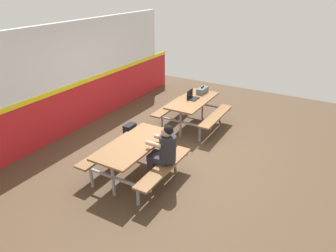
# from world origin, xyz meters

# --- Properties ---
(ground_plane) EXTENTS (10.00, 10.00, 0.02)m
(ground_plane) POSITION_xyz_m (0.00, 0.00, -0.01)
(ground_plane) COLOR #4C3826
(accent_backdrop) EXTENTS (8.00, 0.14, 2.60)m
(accent_backdrop) POSITION_xyz_m (0.00, 2.60, 1.25)
(accent_backdrop) COLOR red
(accent_backdrop) RESTS_ON ground
(picnic_table_left) EXTENTS (1.67, 1.57, 0.74)m
(picnic_table_left) POSITION_xyz_m (-1.30, 0.03, 0.57)
(picnic_table_left) COLOR brown
(picnic_table_left) RESTS_ON ground
(picnic_table_right) EXTENTS (1.67, 1.57, 0.74)m
(picnic_table_right) POSITION_xyz_m (1.30, 0.11, 0.57)
(picnic_table_right) COLOR brown
(picnic_table_right) RESTS_ON ground
(student_nearer) EXTENTS (0.36, 0.53, 1.21)m
(student_nearer) POSITION_xyz_m (-1.16, -0.53, 0.71)
(student_nearer) COLOR #2D2D38
(student_nearer) RESTS_ON ground
(laptop_dark) EXTENTS (0.32, 0.22, 0.22)m
(laptop_dark) POSITION_xyz_m (1.33, 0.15, 0.79)
(laptop_dark) COLOR black
(laptop_dark) RESTS_ON picnic_table_right
(toolbox_grey) EXTENTS (0.40, 0.18, 0.18)m
(toolbox_grey) POSITION_xyz_m (1.87, 0.12, 0.81)
(toolbox_grey) COLOR #595B60
(toolbox_grey) RESTS_ON picnic_table_right
(backpack_dark) EXTENTS (0.30, 0.22, 0.44)m
(backpack_dark) POSITION_xyz_m (-0.18, 1.00, 0.22)
(backpack_dark) COLOR black
(backpack_dark) RESTS_ON ground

